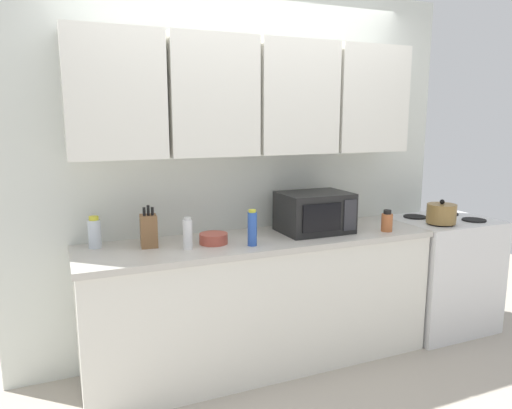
{
  "coord_description": "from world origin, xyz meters",
  "views": [
    {
      "loc": [
        -1.24,
        -3.12,
        1.68
      ],
      "look_at": [
        -0.01,
        -0.25,
        1.12
      ],
      "focal_mm": 33.18,
      "sensor_mm": 36.0,
      "label": 1
    }
  ],
  "objects": [
    {
      "name": "bottle_white_jar",
      "position": [
        -0.52,
        -0.38,
        1.0
      ],
      "size": [
        0.06,
        0.06,
        0.2
      ],
      "color": "white",
      "rests_on": "counter_run"
    },
    {
      "name": "bottle_spice_jar",
      "position": [
        0.9,
        -0.47,
        0.97
      ],
      "size": [
        0.08,
        0.08,
        0.15
      ],
      "color": "#BC6638",
      "rests_on": "counter_run"
    },
    {
      "name": "microwave",
      "position": [
        0.42,
        -0.29,
        1.04
      ],
      "size": [
        0.48,
        0.37,
        0.28
      ],
      "color": "black",
      "rests_on": "counter_run"
    },
    {
      "name": "bowl_ceramic_small",
      "position": [
        -0.34,
        -0.32,
        0.93
      ],
      "size": [
        0.18,
        0.18,
        0.07
      ],
      "primitive_type": "cylinder",
      "color": "#B24C3D",
      "rests_on": "counter_run"
    },
    {
      "name": "bottle_blue_cleaner",
      "position": [
        -0.13,
        -0.46,
        1.01
      ],
      "size": [
        0.06,
        0.06,
        0.23
      ],
      "color": "#2D56B7",
      "rests_on": "counter_run"
    },
    {
      "name": "counter_run",
      "position": [
        0.0,
        -0.3,
        0.45
      ],
      "size": [
        2.4,
        0.63,
        0.9
      ],
      "color": "white",
      "rests_on": "ground_plane"
    },
    {
      "name": "bottle_clear_tall",
      "position": [
        -1.04,
        -0.13,
        0.99
      ],
      "size": [
        0.08,
        0.08,
        0.2
      ],
      "color": "silver",
      "rests_on": "counter_run"
    },
    {
      "name": "bottle_amber_vinegar",
      "position": [
        0.79,
        -0.18,
        1.0
      ],
      "size": [
        0.06,
        0.06,
        0.22
      ],
      "color": "#AD701E",
      "rests_on": "counter_run"
    },
    {
      "name": "knife_block",
      "position": [
        -0.73,
        -0.23,
        1.0
      ],
      "size": [
        0.11,
        0.13,
        0.26
      ],
      "color": "brown",
      "rests_on": "counter_run"
    },
    {
      "name": "stove_range",
      "position": [
        1.59,
        -0.32,
        0.45
      ],
      "size": [
        0.76,
        0.64,
        0.91
      ],
      "color": "silver",
      "rests_on": "ground_plane"
    },
    {
      "name": "kettle",
      "position": [
        1.42,
        -0.46,
        0.98
      ],
      "size": [
        0.22,
        0.22,
        0.18
      ],
      "color": "olive",
      "rests_on": "stove_range"
    },
    {
      "name": "wall_back_with_cabinets",
      "position": [
        0.0,
        -0.07,
        1.58
      ],
      "size": [
        3.27,
        0.38,
        2.6
      ],
      "color": "silver",
      "rests_on": "ground_plane"
    }
  ]
}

